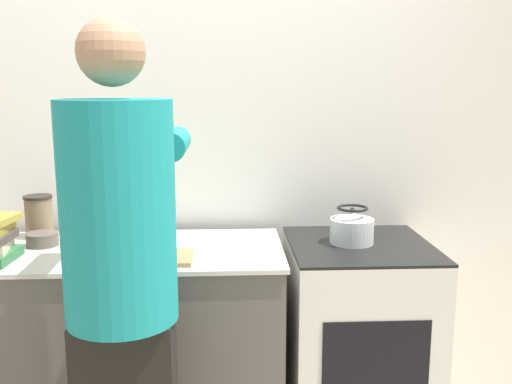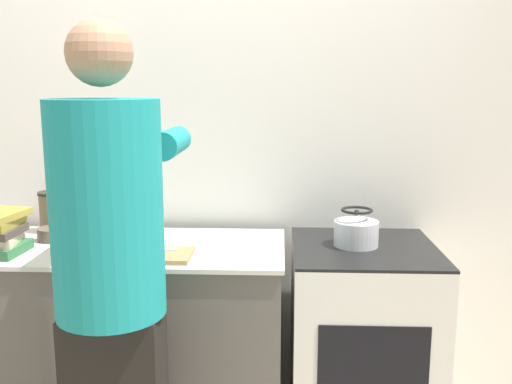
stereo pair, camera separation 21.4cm
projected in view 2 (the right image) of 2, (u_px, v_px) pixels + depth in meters
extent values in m
cube|color=white|center=(206.00, 140.00, 2.69)|extent=(8.00, 0.05, 2.60)
cube|color=#5B5651|center=(124.00, 346.00, 2.48)|extent=(1.36, 0.58, 0.88)
cube|color=beige|center=(120.00, 247.00, 2.40)|extent=(1.38, 0.61, 0.02)
cube|color=silver|center=(361.00, 348.00, 2.45)|extent=(0.59, 0.62, 0.89)
cube|color=black|center=(365.00, 248.00, 2.37)|extent=(0.59, 0.62, 0.01)
cube|color=black|center=(373.00, 374.00, 2.14)|extent=(0.42, 0.01, 0.39)
cylinder|color=teal|center=(107.00, 210.00, 1.79)|extent=(0.35, 0.35, 0.69)
sphere|color=#A87A5B|center=(99.00, 53.00, 1.70)|extent=(0.20, 0.20, 0.20)
cylinder|color=teal|center=(89.00, 142.00, 2.06)|extent=(0.10, 0.30, 0.10)
cylinder|color=teal|center=(171.00, 143.00, 2.05)|extent=(0.10, 0.30, 0.10)
cube|color=#A87A4C|center=(149.00, 255.00, 2.23)|extent=(0.33, 0.20, 0.02)
cube|color=silver|center=(159.00, 250.00, 2.26)|extent=(0.15, 0.07, 0.01)
cube|color=black|center=(130.00, 251.00, 2.24)|extent=(0.09, 0.05, 0.01)
cylinder|color=silver|center=(356.00, 233.00, 2.37)|extent=(0.18, 0.18, 0.11)
cone|color=silver|center=(357.00, 218.00, 2.36)|extent=(0.15, 0.15, 0.03)
sphere|color=black|center=(357.00, 212.00, 2.35)|extent=(0.02, 0.02, 0.02)
torus|color=black|center=(357.00, 210.00, 2.35)|extent=(0.13, 0.13, 0.01)
cylinder|color=brown|center=(53.00, 234.00, 2.47)|extent=(0.13, 0.13, 0.06)
cylinder|color=#756047|center=(53.00, 213.00, 2.60)|extent=(0.12, 0.12, 0.18)
cylinder|color=#28231E|center=(52.00, 193.00, 2.58)|extent=(0.12, 0.12, 0.01)
cube|color=beige|center=(0.00, 239.00, 2.27)|extent=(0.17, 0.22, 0.04)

